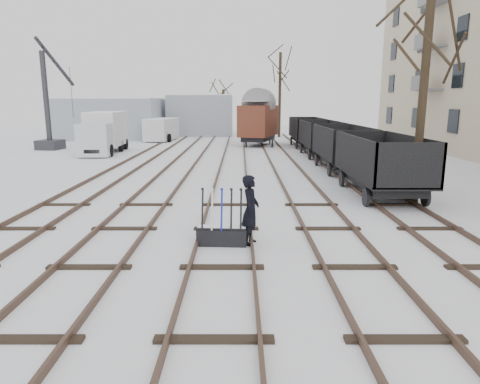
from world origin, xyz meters
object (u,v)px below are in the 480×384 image
object	(u,v)px
worker	(251,210)
panel_van	(162,129)
ground_frame	(222,234)
lorry	(104,132)
box_van_wagon	(259,120)
freight_wagon_a	(380,173)
crane	(49,121)

from	to	relation	value
worker	panel_van	distance (m)	31.75
ground_frame	worker	bearing A→B (deg)	11.05
ground_frame	panel_van	distance (m)	31.68
lorry	box_van_wagon	bearing A→B (deg)	24.16
freight_wagon_a	box_van_wagon	bearing A→B (deg)	101.19
freight_wagon_a	panel_van	distance (m)	28.04
panel_van	worker	bearing A→B (deg)	-67.64
ground_frame	worker	size ratio (longest dim) A/B	0.81
crane	worker	bearing A→B (deg)	-46.77
panel_van	lorry	bearing A→B (deg)	-94.77
freight_wagon_a	lorry	distance (m)	21.22
freight_wagon_a	lorry	xyz separation A→B (m)	(-15.51, 14.47, 0.62)
worker	freight_wagon_a	size ratio (longest dim) A/B	0.31
panel_van	freight_wagon_a	bearing A→B (deg)	-53.95
ground_frame	freight_wagon_a	size ratio (longest dim) A/B	0.25
lorry	panel_van	bearing A→B (deg)	74.94
worker	crane	world-z (taller)	crane
ground_frame	box_van_wagon	distance (m)	26.45
box_van_wagon	panel_van	xyz separation A→B (m)	(-9.18, 4.57, -1.08)
panel_van	crane	xyz separation A→B (m)	(-7.45, -7.55, 1.11)
ground_frame	lorry	world-z (taller)	lorry
box_van_wagon	crane	size ratio (longest dim) A/B	0.65
freight_wagon_a	box_van_wagon	world-z (taller)	box_van_wagon
freight_wagon_a	worker	bearing A→B (deg)	-131.50
ground_frame	freight_wagon_a	distance (m)	8.63
worker	lorry	distance (m)	22.88
lorry	ground_frame	bearing A→B (deg)	-67.60
worker	box_van_wagon	world-z (taller)	box_van_wagon
worker	lorry	xyz separation A→B (m)	(-10.19, 20.48, 0.61)
ground_frame	freight_wagon_a	xyz separation A→B (m)	(6.07, 6.11, 0.63)
freight_wagon_a	crane	distance (m)	26.88
freight_wagon_a	lorry	bearing A→B (deg)	137.00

